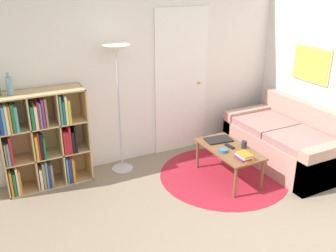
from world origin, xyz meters
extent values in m
plane|color=gray|center=(0.00, 0.00, 0.00)|extent=(14.00, 14.00, 0.00)
cube|color=silver|center=(0.00, 2.31, 1.30)|extent=(7.27, 0.05, 2.60)
cube|color=white|center=(0.62, 2.27, 1.02)|extent=(0.81, 0.02, 2.05)
sphere|color=tan|center=(0.91, 2.25, 0.98)|extent=(0.04, 0.04, 0.04)
cube|color=silver|center=(2.16, 1.14, 1.30)|extent=(0.05, 5.28, 2.60)
cube|color=tan|center=(2.13, 1.34, 1.31)|extent=(0.02, 0.63, 0.47)
cube|color=yellow|center=(2.11, 1.34, 1.31)|extent=(0.01, 0.57, 0.41)
cylinder|color=maroon|center=(0.71, 1.26, 0.00)|extent=(1.66, 1.66, 0.01)
cube|color=tan|center=(-1.83, 2.09, 0.60)|extent=(0.02, 0.34, 1.20)
cube|color=tan|center=(-0.84, 2.09, 0.60)|extent=(0.02, 0.34, 1.20)
cube|color=tan|center=(-1.33, 2.09, 1.19)|extent=(1.01, 0.34, 0.02)
cube|color=tan|center=(-1.33, 2.09, 0.01)|extent=(1.01, 0.34, 0.02)
cube|color=tan|center=(-1.33, 2.25, 0.60)|extent=(1.01, 0.02, 1.20)
cube|color=tan|center=(-1.50, 2.09, 0.60)|extent=(0.02, 0.32, 1.16)
cube|color=tan|center=(-1.17, 2.09, 0.60)|extent=(0.02, 0.32, 1.16)
cube|color=tan|center=(-1.33, 2.09, 0.41)|extent=(0.97, 0.32, 0.02)
cube|color=tan|center=(-1.33, 2.09, 0.79)|extent=(0.97, 0.32, 0.02)
cube|color=orange|center=(-1.80, 2.05, 0.17)|extent=(0.03, 0.25, 0.31)
cube|color=#196B38|center=(-1.76, 2.06, 0.16)|extent=(0.03, 0.26, 0.29)
cube|color=silver|center=(-1.72, 2.03, 0.19)|extent=(0.02, 0.21, 0.34)
cube|color=orange|center=(-1.70, 2.03, 0.17)|extent=(0.02, 0.21, 0.31)
cube|color=silver|center=(-1.46, 2.05, 0.15)|extent=(0.03, 0.25, 0.27)
cube|color=olive|center=(-1.42, 2.03, 0.18)|extent=(0.03, 0.21, 0.33)
cube|color=teal|center=(-1.39, 2.02, 0.19)|extent=(0.02, 0.20, 0.35)
cube|color=navy|center=(-1.36, 2.04, 0.17)|extent=(0.02, 0.22, 0.31)
cube|color=olive|center=(-1.33, 2.05, 0.17)|extent=(0.03, 0.24, 0.30)
cube|color=teal|center=(-1.14, 2.03, 0.19)|extent=(0.02, 0.20, 0.33)
cube|color=navy|center=(-1.11, 2.04, 0.18)|extent=(0.03, 0.22, 0.33)
cube|color=orange|center=(-1.07, 2.05, 0.17)|extent=(0.03, 0.24, 0.31)
cube|color=olive|center=(-1.80, 2.06, 0.55)|extent=(0.02, 0.26, 0.27)
cube|color=teal|center=(-1.77, 2.06, 0.55)|extent=(0.03, 0.26, 0.27)
cube|color=#B21E23|center=(-1.74, 2.06, 0.59)|extent=(0.03, 0.26, 0.34)
cube|color=gold|center=(-1.46, 2.04, 0.56)|extent=(0.03, 0.23, 0.30)
cube|color=#B21E23|center=(-1.44, 2.05, 0.58)|extent=(0.02, 0.25, 0.34)
cube|color=black|center=(-1.41, 2.03, 0.58)|extent=(0.03, 0.21, 0.32)
cube|color=#196B38|center=(-1.38, 2.03, 0.55)|extent=(0.02, 0.22, 0.27)
cube|color=#B21E23|center=(-1.14, 2.02, 0.56)|extent=(0.03, 0.20, 0.29)
cube|color=#B21E23|center=(-1.10, 2.05, 0.56)|extent=(0.03, 0.25, 0.29)
cube|color=#B21E23|center=(-1.07, 2.03, 0.58)|extent=(0.03, 0.20, 0.34)
cube|color=black|center=(-1.04, 2.02, 0.55)|extent=(0.03, 0.19, 0.27)
cube|color=black|center=(-1.01, 2.06, 0.59)|extent=(0.02, 0.26, 0.34)
cube|color=navy|center=(-1.79, 2.02, 0.95)|extent=(0.03, 0.19, 0.30)
cube|color=teal|center=(-1.76, 2.03, 0.96)|extent=(0.03, 0.21, 0.32)
cube|color=silver|center=(-1.73, 2.03, 0.96)|extent=(0.03, 0.20, 0.32)
cube|color=orange|center=(-1.69, 2.05, 0.96)|extent=(0.02, 0.26, 0.32)
cube|color=#196B38|center=(-1.66, 2.04, 0.97)|extent=(0.03, 0.22, 0.33)
cube|color=teal|center=(-1.63, 2.05, 0.95)|extent=(0.03, 0.24, 0.30)
cube|color=#196B38|center=(-1.46, 2.05, 0.94)|extent=(0.03, 0.24, 0.27)
cube|color=silver|center=(-1.42, 2.05, 0.94)|extent=(0.03, 0.24, 0.27)
cube|color=#B21E23|center=(-1.39, 2.04, 0.96)|extent=(0.02, 0.23, 0.32)
cube|color=teal|center=(-1.37, 2.04, 0.95)|extent=(0.02, 0.22, 0.30)
cube|color=#7F287A|center=(-1.34, 2.05, 0.97)|extent=(0.03, 0.24, 0.34)
cube|color=olive|center=(-1.31, 2.04, 0.97)|extent=(0.02, 0.22, 0.34)
cube|color=teal|center=(-1.14, 2.02, 0.98)|extent=(0.02, 0.19, 0.35)
cube|color=#196B38|center=(-1.11, 2.03, 0.94)|extent=(0.02, 0.20, 0.28)
cube|color=silver|center=(-1.08, 2.04, 0.97)|extent=(0.03, 0.22, 0.34)
cube|color=gold|center=(-1.05, 2.04, 0.95)|extent=(0.03, 0.23, 0.28)
cylinder|color=#B7B7BC|center=(-0.40, 2.03, 0.01)|extent=(0.28, 0.28, 0.01)
cylinder|color=#B7B7BC|center=(-0.40, 2.03, 0.83)|extent=(0.02, 0.02, 1.57)
cone|color=white|center=(-0.40, 2.03, 1.62)|extent=(0.34, 0.34, 0.10)
cube|color=tan|center=(1.66, 1.19, 0.22)|extent=(0.91, 1.63, 0.43)
cube|color=tan|center=(2.04, 1.19, 0.40)|extent=(0.16, 1.63, 0.80)
cube|color=tan|center=(1.66, 0.46, 0.29)|extent=(0.91, 0.16, 0.57)
cube|color=tan|center=(1.66, 1.93, 0.29)|extent=(0.91, 0.16, 0.57)
cube|color=#A67571|center=(1.58, 0.86, 0.48)|extent=(0.71, 0.64, 0.10)
cube|color=#A67571|center=(1.58, 1.52, 0.48)|extent=(0.71, 0.64, 0.10)
cube|color=brown|center=(0.71, 1.18, 0.41)|extent=(0.48, 0.91, 0.02)
cylinder|color=brown|center=(0.51, 0.77, 0.20)|extent=(0.04, 0.04, 0.40)
cylinder|color=brown|center=(0.51, 1.60, 0.20)|extent=(0.04, 0.04, 0.40)
cylinder|color=brown|center=(0.91, 0.77, 0.20)|extent=(0.04, 0.04, 0.40)
cylinder|color=brown|center=(0.91, 1.60, 0.20)|extent=(0.04, 0.04, 0.40)
cube|color=black|center=(0.73, 1.44, 0.43)|extent=(0.36, 0.26, 0.02)
cylinder|color=teal|center=(0.58, 1.13, 0.44)|extent=(0.11, 0.11, 0.04)
cube|color=orange|center=(0.70, 0.85, 0.43)|extent=(0.13, 0.18, 0.01)
cube|color=#7F287A|center=(0.68, 0.87, 0.45)|extent=(0.13, 0.18, 0.02)
cube|color=silver|center=(0.69, 0.86, 0.47)|extent=(0.13, 0.18, 0.02)
cube|color=orange|center=(0.69, 0.86, 0.49)|extent=(0.13, 0.18, 0.02)
cylinder|color=#28282D|center=(0.88, 1.10, 0.47)|extent=(0.07, 0.07, 0.09)
cube|color=black|center=(0.74, 1.21, 0.43)|extent=(0.06, 0.15, 0.02)
cylinder|color=#6B93A3|center=(-1.63, 2.09, 1.30)|extent=(0.07, 0.07, 0.20)
cylinder|color=#6B93A3|center=(-1.63, 2.09, 1.43)|extent=(0.03, 0.03, 0.05)
camera|label=1|loc=(-1.90, -2.23, 2.43)|focal=40.00mm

